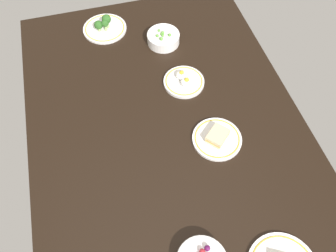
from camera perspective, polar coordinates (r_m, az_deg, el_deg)
dining_table at (r=132.37cm, az=0.00°, el=-0.94°), size 157.32×105.11×4.00cm
plate_eggs at (r=143.42cm, az=2.68°, el=7.53°), size 17.08×17.08×4.95cm
plate_broccoli at (r=168.72cm, az=-10.58°, el=15.97°), size 20.38×20.38×7.72cm
plate_sandwich at (r=128.41cm, az=8.21°, el=-2.02°), size 18.60×18.60×4.37cm
bowl_peas at (r=159.09cm, az=-0.78°, el=14.51°), size 14.78×14.78×6.11cm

